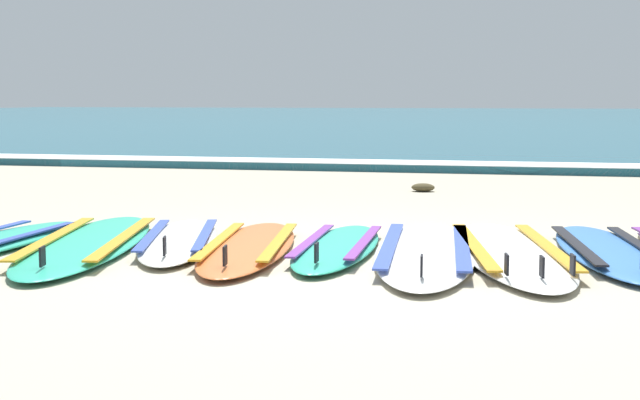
{
  "coord_description": "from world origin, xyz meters",
  "views": [
    {
      "loc": [
        0.97,
        -5.37,
        1.01
      ],
      "look_at": [
        -0.47,
        1.05,
        0.25
      ],
      "focal_mm": 50.7,
      "sensor_mm": 36.0,
      "label": 1
    }
  ],
  "objects_px": {
    "surfboard_2": "(89,243)",
    "surfboard_4": "(249,246)",
    "surfboard_3": "(179,240)",
    "surfboard_6": "(426,251)",
    "surfboard_8": "(608,251)",
    "surfboard_5": "(338,247)",
    "surfboard_7": "(510,251)"
  },
  "relations": [
    {
      "from": "surfboard_2",
      "to": "surfboard_4",
      "type": "height_order",
      "value": "same"
    },
    {
      "from": "surfboard_3",
      "to": "surfboard_6",
      "type": "distance_m",
      "value": 1.69
    },
    {
      "from": "surfboard_6",
      "to": "surfboard_8",
      "type": "relative_size",
      "value": 1.15
    },
    {
      "from": "surfboard_3",
      "to": "surfboard_8",
      "type": "bearing_deg",
      "value": 3.87
    },
    {
      "from": "surfboard_3",
      "to": "surfboard_8",
      "type": "distance_m",
      "value": 2.82
    },
    {
      "from": "surfboard_2",
      "to": "surfboard_8",
      "type": "bearing_deg",
      "value": 7.34
    },
    {
      "from": "surfboard_5",
      "to": "surfboard_7",
      "type": "height_order",
      "value": "same"
    },
    {
      "from": "surfboard_3",
      "to": "surfboard_5",
      "type": "height_order",
      "value": "same"
    },
    {
      "from": "surfboard_4",
      "to": "surfboard_5",
      "type": "xyz_separation_m",
      "value": [
        0.57,
        0.12,
        0.0
      ]
    },
    {
      "from": "surfboard_5",
      "to": "surfboard_8",
      "type": "relative_size",
      "value": 0.87
    },
    {
      "from": "surfboard_8",
      "to": "surfboard_6",
      "type": "bearing_deg",
      "value": -167.05
    },
    {
      "from": "surfboard_4",
      "to": "surfboard_5",
      "type": "height_order",
      "value": "same"
    },
    {
      "from": "surfboard_3",
      "to": "surfboard_4",
      "type": "bearing_deg",
      "value": -15.03
    },
    {
      "from": "surfboard_5",
      "to": "surfboard_6",
      "type": "bearing_deg",
      "value": -3.98
    },
    {
      "from": "surfboard_8",
      "to": "surfboard_4",
      "type": "bearing_deg",
      "value": -171.57
    },
    {
      "from": "surfboard_3",
      "to": "surfboard_7",
      "type": "bearing_deg",
      "value": 0.71
    },
    {
      "from": "surfboard_2",
      "to": "surfboard_6",
      "type": "distance_m",
      "value": 2.23
    },
    {
      "from": "surfboard_2",
      "to": "surfboard_7",
      "type": "bearing_deg",
      "value": 5.59
    },
    {
      "from": "surfboard_7",
      "to": "surfboard_8",
      "type": "distance_m",
      "value": 0.63
    },
    {
      "from": "surfboard_2",
      "to": "surfboard_7",
      "type": "height_order",
      "value": "same"
    },
    {
      "from": "surfboard_3",
      "to": "surfboard_5",
      "type": "distance_m",
      "value": 1.11
    },
    {
      "from": "surfboard_3",
      "to": "surfboard_5",
      "type": "xyz_separation_m",
      "value": [
        1.11,
        -0.03,
        0.0
      ]
    },
    {
      "from": "surfboard_6",
      "to": "surfboard_3",
      "type": "bearing_deg",
      "value": 177.67
    },
    {
      "from": "surfboard_3",
      "to": "surfboard_5",
      "type": "bearing_deg",
      "value": -1.48
    },
    {
      "from": "surfboard_2",
      "to": "surfboard_3",
      "type": "relative_size",
      "value": 1.31
    },
    {
      "from": "surfboard_4",
      "to": "surfboard_5",
      "type": "bearing_deg",
      "value": 11.69
    },
    {
      "from": "surfboard_5",
      "to": "surfboard_8",
      "type": "distance_m",
      "value": 1.71
    },
    {
      "from": "surfboard_4",
      "to": "surfboard_8",
      "type": "height_order",
      "value": "same"
    },
    {
      "from": "surfboard_6",
      "to": "surfboard_7",
      "type": "distance_m",
      "value": 0.53
    },
    {
      "from": "surfboard_5",
      "to": "surfboard_6",
      "type": "relative_size",
      "value": 0.76
    },
    {
      "from": "surfboard_4",
      "to": "surfboard_8",
      "type": "xyz_separation_m",
      "value": [
        2.27,
        0.34,
        -0.0
      ]
    },
    {
      "from": "surfboard_8",
      "to": "surfboard_3",
      "type": "bearing_deg",
      "value": -176.13
    }
  ]
}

